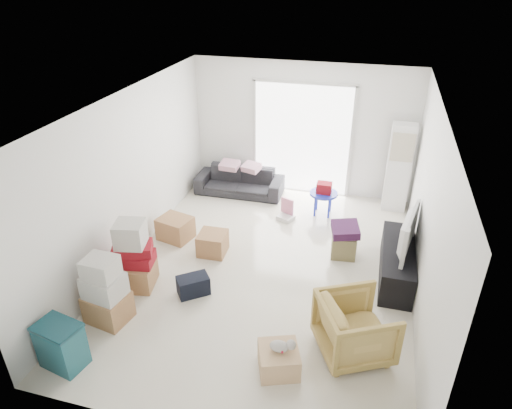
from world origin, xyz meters
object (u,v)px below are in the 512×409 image
at_px(tv_console, 397,263).
at_px(ottoman, 344,245).
at_px(sofa, 239,178).
at_px(kids_table, 324,192).
at_px(wood_crate, 279,360).
at_px(armchair, 356,325).
at_px(storage_bins, 61,345).
at_px(television, 400,244).
at_px(ac_tower, 399,168).

xyz_separation_m(tv_console, ottoman, (-0.85, 0.38, -0.07)).
height_order(sofa, kids_table, sofa).
bearing_deg(wood_crate, sofa, 112.65).
height_order(sofa, armchair, armchair).
relative_size(ottoman, wood_crate, 0.83).
xyz_separation_m(storage_bins, wood_crate, (2.54, 0.60, -0.15)).
xyz_separation_m(tv_console, wood_crate, (-1.36, -2.27, -0.11)).
bearing_deg(kids_table, ottoman, -68.08).
bearing_deg(tv_console, wood_crate, -120.84).
bearing_deg(kids_table, sofa, 166.28).
distance_m(sofa, armchair, 4.72).
relative_size(storage_bins, wood_crate, 1.31).
relative_size(tv_console, wood_crate, 3.39).
bearing_deg(tv_console, sofa, 146.14).
bearing_deg(ottoman, wood_crate, -100.86).
bearing_deg(wood_crate, armchair, 32.24).
bearing_deg(tv_console, armchair, -106.44).
bearing_deg(sofa, armchair, -56.59).
bearing_deg(armchair, kids_table, -13.19).
distance_m(tv_console, sofa, 3.85).
bearing_deg(ottoman, storage_bins, -133.15).
relative_size(tv_console, kids_table, 2.40).
height_order(storage_bins, wood_crate, storage_bins).
bearing_deg(ottoman, kids_table, 111.92).
bearing_deg(television, wood_crate, 159.89).
relative_size(television, storage_bins, 1.75).
distance_m(television, kids_table, 2.19).
relative_size(sofa, armchair, 2.10).
relative_size(sofa, wood_crate, 3.86).
relative_size(television, sofa, 0.59).
bearing_deg(storage_bins, tv_console, 36.38).
bearing_deg(television, ac_tower, 11.98).
xyz_separation_m(ac_tower, armchair, (-0.46, -4.03, -0.44)).
height_order(ac_tower, tv_console, ac_tower).
bearing_deg(sofa, storage_bins, -99.20).
xyz_separation_m(tv_console, television, (0.00, 0.00, 0.34)).
bearing_deg(tv_console, television, 0.00).
distance_m(ac_tower, storage_bins, 6.47).
distance_m(television, ottoman, 1.01).
xyz_separation_m(tv_console, storage_bins, (-3.90, -2.87, 0.04)).
height_order(kids_table, wood_crate, kids_table).
height_order(tv_console, storage_bins, storage_bins).
height_order(tv_console, kids_table, kids_table).
bearing_deg(kids_table, ac_tower, 24.15).
xyz_separation_m(television, sofa, (-3.20, 2.15, -0.25)).
height_order(ac_tower, armchair, ac_tower).
relative_size(storage_bins, ottoman, 1.57).
distance_m(television, storage_bins, 4.85).
relative_size(tv_console, sofa, 0.88).
distance_m(ac_tower, sofa, 3.19).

